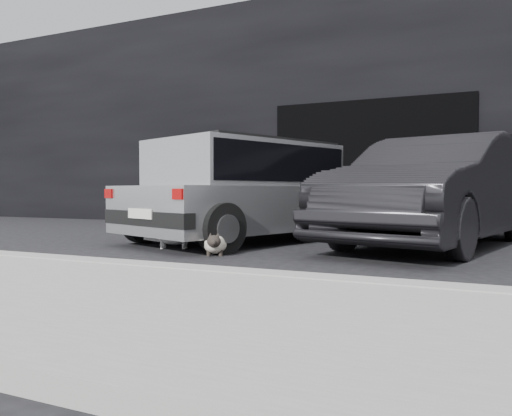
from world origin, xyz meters
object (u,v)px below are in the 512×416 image
at_px(second_car, 437,190).
at_px(cat_white, 176,236).
at_px(silver_hatchback, 251,187).
at_px(cat_siamese, 215,244).

height_order(second_car, cat_white, second_car).
relative_size(silver_hatchback, cat_white, 6.37).
height_order(silver_hatchback, second_car, second_car).
xyz_separation_m(silver_hatchback, cat_white, (-0.48, -1.30, -0.65)).
relative_size(silver_hatchback, second_car, 0.96).
bearing_deg(cat_siamese, second_car, -163.41).
xyz_separation_m(second_car, cat_white, (-3.08, -1.71, -0.59)).
bearing_deg(cat_siamese, silver_hatchback, -105.25).
relative_size(cat_siamese, cat_white, 1.09).
relative_size(silver_hatchback, cat_siamese, 5.86).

